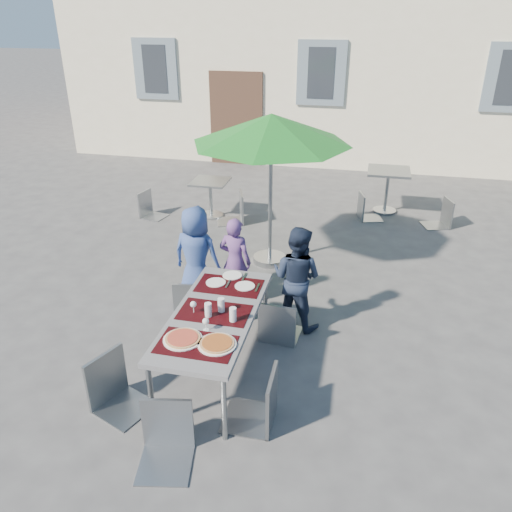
% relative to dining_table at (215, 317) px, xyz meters
% --- Properties ---
extents(ground, '(90.00, 90.00, 0.00)m').
position_rel_dining_table_xyz_m(ground, '(0.12, 0.42, -0.70)').
color(ground, '#414043').
rests_on(ground, ground).
extents(dining_table, '(0.80, 1.85, 0.76)m').
position_rel_dining_table_xyz_m(dining_table, '(0.00, 0.00, 0.00)').
color(dining_table, '#4D4D52').
rests_on(dining_table, ground).
extents(pizza_near_left, '(0.36, 0.36, 0.03)m').
position_rel_dining_table_xyz_m(pizza_near_left, '(-0.14, -0.52, 0.07)').
color(pizza_near_left, white).
rests_on(pizza_near_left, dining_table).
extents(pizza_near_right, '(0.35, 0.35, 0.03)m').
position_rel_dining_table_xyz_m(pizza_near_right, '(0.19, -0.52, 0.07)').
color(pizza_near_right, white).
rests_on(pizza_near_right, dining_table).
extents(glassware, '(0.49, 0.41, 0.15)m').
position_rel_dining_table_xyz_m(glassware, '(0.05, -0.08, 0.13)').
color(glassware, silver).
rests_on(glassware, dining_table).
extents(place_settings, '(0.59, 0.43, 0.01)m').
position_rel_dining_table_xyz_m(place_settings, '(-0.00, 0.64, 0.06)').
color(place_settings, white).
rests_on(place_settings, dining_table).
extents(child_0, '(0.68, 0.49, 1.30)m').
position_rel_dining_table_xyz_m(child_0, '(-0.67, 1.38, -0.05)').
color(child_0, '#314988').
rests_on(child_0, ground).
extents(child_1, '(0.47, 0.35, 1.18)m').
position_rel_dining_table_xyz_m(child_1, '(-0.18, 1.44, -0.11)').
color(child_1, '#633D7E').
rests_on(child_1, ground).
extents(child_2, '(0.70, 0.54, 1.28)m').
position_rel_dining_table_xyz_m(child_2, '(0.66, 1.10, -0.06)').
color(child_2, '#1A243A').
rests_on(child_2, ground).
extents(chair_0, '(0.47, 0.47, 0.88)m').
position_rel_dining_table_xyz_m(chair_0, '(-0.67, 1.05, -0.18)').
color(chair_0, gray).
rests_on(chair_0, ground).
extents(chair_1, '(0.53, 0.53, 0.96)m').
position_rel_dining_table_xyz_m(chair_1, '(-0.20, 1.06, -0.13)').
color(chair_1, gray).
rests_on(chair_1, ground).
extents(chair_2, '(0.47, 0.47, 0.99)m').
position_rel_dining_table_xyz_m(chair_2, '(0.53, 0.73, -0.12)').
color(chair_2, '#8F949A').
rests_on(chair_2, ground).
extents(chair_3, '(0.60, 0.60, 1.04)m').
position_rel_dining_table_xyz_m(chair_3, '(-0.81, -0.68, -0.08)').
color(chair_3, gray).
rests_on(chair_3, ground).
extents(chair_4, '(0.48, 0.47, 1.05)m').
position_rel_dining_table_xyz_m(chair_4, '(0.60, -0.59, -0.08)').
color(chair_4, gray).
rests_on(chair_4, ground).
extents(chair_5, '(0.52, 0.53, 1.00)m').
position_rel_dining_table_xyz_m(chair_5, '(-0.09, -1.16, -0.11)').
color(chair_5, gray).
rests_on(chair_5, ground).
extents(patio_umbrella, '(2.23, 2.23, 2.22)m').
position_rel_dining_table_xyz_m(patio_umbrella, '(0.02, 2.68, 1.30)').
color(patio_umbrella, '#A7ABAF').
rests_on(patio_umbrella, ground).
extents(cafe_table_0, '(0.64, 0.64, 0.69)m').
position_rel_dining_table_xyz_m(cafe_table_0, '(-1.42, 4.30, -0.25)').
color(cafe_table_0, '#A7ABAF').
rests_on(cafe_table_0, ground).
extents(bg_chair_l_0, '(0.48, 0.48, 0.91)m').
position_rel_dining_table_xyz_m(bg_chair_l_0, '(-2.53, 4.03, -0.17)').
color(bg_chair_l_0, '#92969E').
rests_on(bg_chair_l_0, ground).
extents(bg_chair_r_0, '(0.59, 0.59, 1.04)m').
position_rel_dining_table_xyz_m(bg_chair_r_0, '(-0.90, 4.13, -0.08)').
color(bg_chair_r_0, '#91989D').
rests_on(bg_chair_r_0, ground).
extents(cafe_table_1, '(0.77, 0.77, 0.82)m').
position_rel_dining_table_xyz_m(cafe_table_1, '(1.74, 5.26, -0.11)').
color(cafe_table_1, '#A7ABAF').
rests_on(cafe_table_1, ground).
extents(bg_chair_l_1, '(0.50, 0.50, 0.91)m').
position_rel_dining_table_xyz_m(bg_chair_l_1, '(1.39, 4.81, -0.16)').
color(bg_chair_l_1, '#8E9599').
rests_on(bg_chair_l_1, ground).
extents(bg_chair_r_1, '(0.52, 0.52, 0.93)m').
position_rel_dining_table_xyz_m(bg_chair_r_1, '(2.71, 4.76, -0.15)').
color(bg_chair_r_1, gray).
rests_on(bg_chair_r_1, ground).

